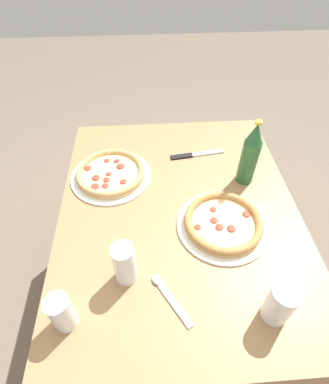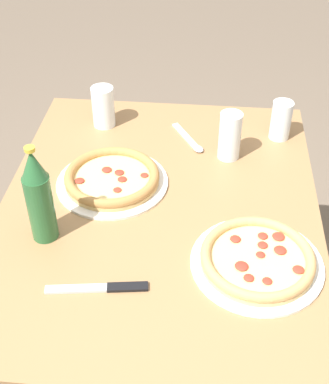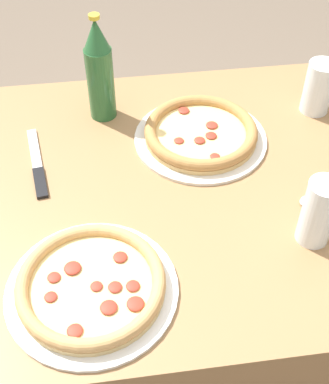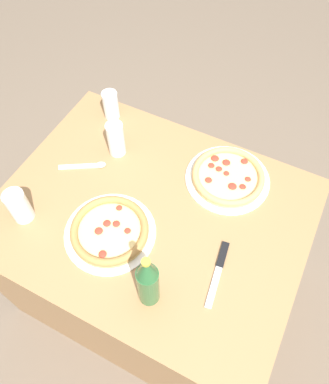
% 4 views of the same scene
% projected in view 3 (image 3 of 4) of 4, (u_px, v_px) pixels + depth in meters
% --- Properties ---
extents(ground_plane, '(8.00, 8.00, 0.00)m').
position_uv_depth(ground_plane, '(171.00, 349.00, 1.75)').
color(ground_plane, '#6B5B4C').
extents(table, '(1.12, 0.88, 0.76)m').
position_uv_depth(table, '(173.00, 282.00, 1.47)').
color(table, '#997047').
rests_on(table, ground_plane).
extents(pizza_veggie, '(0.32, 0.32, 0.04)m').
position_uv_depth(pizza_veggie, '(201.00, 134.00, 1.29)').
color(pizza_veggie, silver).
rests_on(pizza_veggie, table).
extents(pizza_margherita, '(0.33, 0.33, 0.04)m').
position_uv_depth(pizza_margherita, '(91.00, 285.00, 0.99)').
color(pizza_margherita, white).
rests_on(pizza_margherita, table).
extents(glass_orange_juice, '(0.07, 0.07, 0.14)m').
position_uv_depth(glass_orange_juice, '(318.00, 89.00, 1.35)').
color(glass_orange_juice, white).
rests_on(glass_orange_juice, table).
extents(glass_red_wine, '(0.07, 0.07, 0.15)m').
position_uv_depth(glass_red_wine, '(318.00, 215.00, 1.05)').
color(glass_red_wine, white).
rests_on(glass_red_wine, table).
extents(beer_bottle, '(0.07, 0.07, 0.28)m').
position_uv_depth(beer_bottle, '(99.00, 71.00, 1.29)').
color(beer_bottle, '#286033').
rests_on(beer_bottle, table).
extents(knife, '(0.06, 0.24, 0.01)m').
position_uv_depth(knife, '(37.00, 165.00, 1.24)').
color(knife, black).
rests_on(knife, table).
extents(spoon, '(0.17, 0.12, 0.01)m').
position_uv_depth(spoon, '(322.00, 191.00, 1.18)').
color(spoon, silver).
rests_on(spoon, table).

